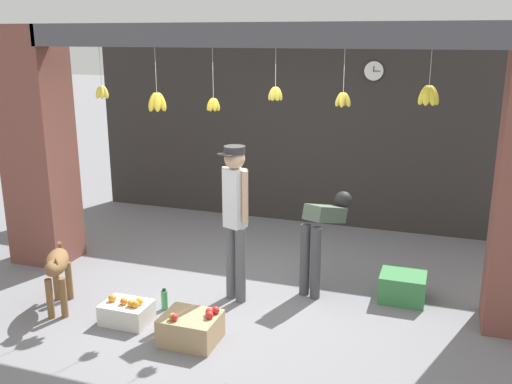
{
  "coord_description": "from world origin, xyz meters",
  "views": [
    {
      "loc": [
        1.95,
        -5.31,
        2.77
      ],
      "look_at": [
        0.0,
        0.42,
        1.1
      ],
      "focal_mm": 40.0,
      "sensor_mm": 36.0,
      "label": 1
    }
  ],
  "objects_px": {
    "worker_stooping": "(322,230)",
    "water_bottle": "(164,300)",
    "produce_box_green": "(403,287)",
    "shopkeeper": "(235,211)",
    "fruit_crate_apples": "(191,328)",
    "fruit_crate_oranges": "(127,312)",
    "dog": "(57,268)",
    "wall_clock": "(374,71)"
  },
  "relations": [
    {
      "from": "worker_stooping",
      "to": "water_bottle",
      "type": "relative_size",
      "value": 4.53
    },
    {
      "from": "worker_stooping",
      "to": "produce_box_green",
      "type": "xyz_separation_m",
      "value": [
        0.89,
        0.02,
        -0.55
      ]
    },
    {
      "from": "shopkeeper",
      "to": "fruit_crate_apples",
      "type": "distance_m",
      "value": 1.29
    },
    {
      "from": "fruit_crate_apples",
      "to": "water_bottle",
      "type": "relative_size",
      "value": 2.24
    },
    {
      "from": "shopkeeper",
      "to": "fruit_crate_apples",
      "type": "height_order",
      "value": "shopkeeper"
    },
    {
      "from": "fruit_crate_oranges",
      "to": "dog",
      "type": "bearing_deg",
      "value": 178.21
    },
    {
      "from": "worker_stooping",
      "to": "water_bottle",
      "type": "bearing_deg",
      "value": -124.55
    },
    {
      "from": "dog",
      "to": "produce_box_green",
      "type": "height_order",
      "value": "dog"
    },
    {
      "from": "fruit_crate_apples",
      "to": "wall_clock",
      "type": "xyz_separation_m",
      "value": [
        1.07,
        3.76,
        2.15
      ]
    },
    {
      "from": "dog",
      "to": "fruit_crate_oranges",
      "type": "distance_m",
      "value": 0.88
    },
    {
      "from": "worker_stooping",
      "to": "water_bottle",
      "type": "distance_m",
      "value": 1.85
    },
    {
      "from": "water_bottle",
      "to": "worker_stooping",
      "type": "bearing_deg",
      "value": 35.12
    },
    {
      "from": "fruit_crate_oranges",
      "to": "produce_box_green",
      "type": "relative_size",
      "value": 0.98
    },
    {
      "from": "dog",
      "to": "fruit_crate_apples",
      "type": "distance_m",
      "value": 1.61
    },
    {
      "from": "water_bottle",
      "to": "wall_clock",
      "type": "height_order",
      "value": "wall_clock"
    },
    {
      "from": "shopkeeper",
      "to": "fruit_crate_oranges",
      "type": "bearing_deg",
      "value": 66.63
    },
    {
      "from": "fruit_crate_oranges",
      "to": "water_bottle",
      "type": "height_order",
      "value": "fruit_crate_oranges"
    },
    {
      "from": "dog",
      "to": "fruit_crate_apples",
      "type": "height_order",
      "value": "dog"
    },
    {
      "from": "worker_stooping",
      "to": "water_bottle",
      "type": "xyz_separation_m",
      "value": [
        -1.43,
        -1.01,
        -0.59
      ]
    },
    {
      "from": "fruit_crate_apples",
      "to": "water_bottle",
      "type": "distance_m",
      "value": 0.73
    },
    {
      "from": "shopkeeper",
      "to": "worker_stooping",
      "type": "height_order",
      "value": "shopkeeper"
    },
    {
      "from": "worker_stooping",
      "to": "produce_box_green",
      "type": "height_order",
      "value": "worker_stooping"
    },
    {
      "from": "fruit_crate_apples",
      "to": "produce_box_green",
      "type": "distance_m",
      "value": 2.35
    },
    {
      "from": "shopkeeper",
      "to": "water_bottle",
      "type": "height_order",
      "value": "shopkeeper"
    },
    {
      "from": "dog",
      "to": "worker_stooping",
      "type": "xyz_separation_m",
      "value": [
        2.46,
        1.35,
        0.24
      ]
    },
    {
      "from": "dog",
      "to": "produce_box_green",
      "type": "distance_m",
      "value": 3.64
    },
    {
      "from": "produce_box_green",
      "to": "water_bottle",
      "type": "bearing_deg",
      "value": -156.1
    },
    {
      "from": "produce_box_green",
      "to": "shopkeeper",
      "type": "bearing_deg",
      "value": -161.49
    },
    {
      "from": "worker_stooping",
      "to": "dog",
      "type": "bearing_deg",
      "value": -130.84
    },
    {
      "from": "fruit_crate_oranges",
      "to": "fruit_crate_apples",
      "type": "xyz_separation_m",
      "value": [
        0.76,
        -0.12,
        0.02
      ]
    },
    {
      "from": "fruit_crate_oranges",
      "to": "fruit_crate_apples",
      "type": "height_order",
      "value": "fruit_crate_apples"
    },
    {
      "from": "worker_stooping",
      "to": "wall_clock",
      "type": "relative_size",
      "value": 3.8
    },
    {
      "from": "dog",
      "to": "wall_clock",
      "type": "height_order",
      "value": "wall_clock"
    },
    {
      "from": "shopkeeper",
      "to": "produce_box_green",
      "type": "xyz_separation_m",
      "value": [
        1.7,
        0.57,
        -0.85
      ]
    },
    {
      "from": "produce_box_green",
      "to": "wall_clock",
      "type": "relative_size",
      "value": 1.73
    },
    {
      "from": "dog",
      "to": "wall_clock",
      "type": "xyz_separation_m",
      "value": [
        2.64,
        3.61,
        1.83
      ]
    },
    {
      "from": "shopkeeper",
      "to": "fruit_crate_apples",
      "type": "xyz_separation_m",
      "value": [
        -0.09,
        -0.96,
        -0.86
      ]
    },
    {
      "from": "dog",
      "to": "produce_box_green",
      "type": "xyz_separation_m",
      "value": [
        3.36,
        1.38,
        -0.31
      ]
    },
    {
      "from": "fruit_crate_oranges",
      "to": "wall_clock",
      "type": "xyz_separation_m",
      "value": [
        1.83,
        3.64,
        2.17
      ]
    },
    {
      "from": "dog",
      "to": "shopkeeper",
      "type": "bearing_deg",
      "value": 87.03
    },
    {
      "from": "worker_stooping",
      "to": "produce_box_green",
      "type": "bearing_deg",
      "value": 21.87
    },
    {
      "from": "shopkeeper",
      "to": "fruit_crate_oranges",
      "type": "xyz_separation_m",
      "value": [
        -0.84,
        -0.83,
        -0.89
      ]
    }
  ]
}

